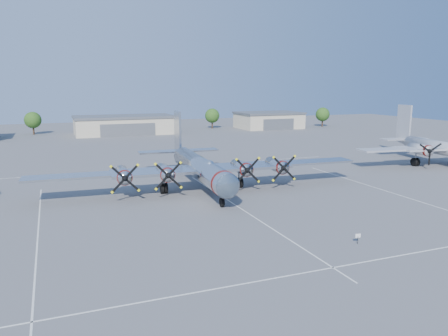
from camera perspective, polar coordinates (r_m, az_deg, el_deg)
name	(u,v)px	position (r m, az deg, el deg)	size (l,w,h in m)	color
ground	(229,201)	(54.91, 0.59, -4.29)	(260.00, 260.00, 0.00)	#565659
parking_lines	(234,204)	(53.35, 1.31, -4.74)	(60.00, 50.08, 0.01)	silver
hangar_center	(124,125)	(133.08, -12.92, 5.53)	(28.60, 14.60, 5.40)	#BFB598
hangar_east	(269,120)	(148.12, 5.86, 6.25)	(20.60, 14.60, 5.40)	#BFB598
tree_west	(33,120)	(139.54, -23.70, 5.75)	(4.80, 4.80, 6.64)	#382619
tree_east	(212,116)	(146.28, -1.55, 6.84)	(4.80, 4.80, 6.64)	#382619
tree_far_east	(323,114)	(156.58, 12.76, 6.84)	(4.80, 4.80, 6.64)	#382619
main_bomber_b29	(199,187)	(62.03, -3.32, -2.55)	(45.36, 31.02, 10.03)	silver
twin_engine_east	(434,164)	(89.52, 25.72, 0.53)	(32.68, 23.50, 10.36)	#AEAEB3
info_placard	(358,237)	(42.08, 17.09, -8.58)	(0.50, 0.12, 0.96)	black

